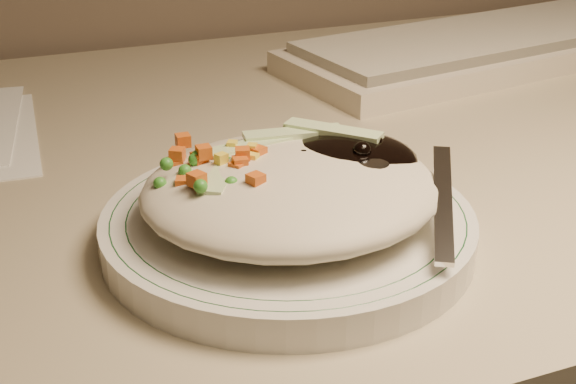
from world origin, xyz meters
name	(u,v)px	position (x,y,z in m)	size (l,w,h in m)	color
desk	(325,319)	(0.00, 1.38, 0.54)	(1.40, 0.70, 0.74)	tan
plate	(288,228)	(-0.11, 1.21, 0.75)	(0.24, 0.24, 0.02)	silver
plate_rim	(288,214)	(-0.11, 1.21, 0.76)	(0.23, 0.23, 0.00)	#144723
meal	(295,183)	(-0.11, 1.20, 0.78)	(0.21, 0.19, 0.05)	#B5AB93
keyboard	(492,46)	(0.27, 1.52, 0.76)	(0.51, 0.25, 0.03)	beige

